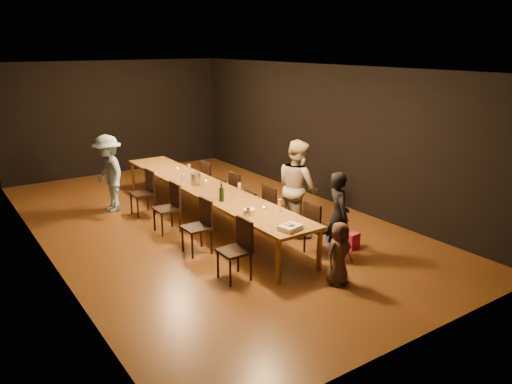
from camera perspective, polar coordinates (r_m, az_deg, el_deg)
ground at (r=9.99m, az=-5.62°, el=-3.50°), size 10.00×10.00×0.00m
room_shell at (r=9.48m, az=-5.98°, el=8.36°), size 6.04×10.04×3.02m
table at (r=9.77m, az=-5.74°, el=0.36°), size 0.90×6.00×0.75m
chair_right_0 at (r=8.44m, az=7.35°, el=-4.06°), size 0.42×0.42×0.93m
chair_right_1 at (r=9.32m, az=2.47°, el=-1.92°), size 0.42×0.42×0.93m
chair_right_2 at (r=10.26m, az=-1.54°, el=-0.16°), size 0.42×0.42×0.93m
chair_right_3 at (r=11.25m, az=-4.85°, el=1.31°), size 0.42×0.42×0.93m
chair_left_0 at (r=7.49m, az=-2.52°, el=-6.68°), size 0.42×0.42×0.93m
chair_left_1 at (r=8.47m, az=-6.83°, el=-3.98°), size 0.42×0.42×0.93m
chair_left_2 at (r=9.49m, az=-10.20°, el=-1.83°), size 0.42×0.42×0.93m
chair_left_3 at (r=10.55m, az=-12.90°, el=-0.10°), size 0.42×0.42×0.93m
woman_birthday at (r=8.18m, az=9.40°, el=-2.76°), size 0.53×0.63×1.49m
woman_tan at (r=9.21m, az=4.79°, el=0.55°), size 0.77×0.94×1.77m
man_blue at (r=10.89m, az=-16.46°, el=2.05°), size 0.63×1.06×1.62m
child at (r=7.45m, az=9.47°, el=-6.94°), size 0.48×0.33×0.96m
gift_bag_red at (r=8.84m, az=11.04°, el=-5.52°), size 0.26×0.17×0.28m
gift_bag_blue at (r=9.04m, az=8.96°, el=-4.77°), size 0.27×0.20×0.32m
birthday_cake at (r=7.49m, az=3.94°, el=-4.06°), size 0.37×0.32×0.08m
plate_stack at (r=8.08m, az=-0.80°, el=-2.32°), size 0.25×0.25×0.11m
champagne_bottle at (r=8.79m, az=-3.96°, el=0.07°), size 0.11×0.11×0.36m
ice_bucket at (r=9.92m, az=-6.93°, el=1.51°), size 0.20×0.20×0.22m
wineglass_0 at (r=7.89m, az=-0.88°, el=-2.42°), size 0.06×0.06×0.21m
wineglass_1 at (r=8.27m, az=2.73°, el=-1.52°), size 0.06×0.06×0.21m
wineglass_2 at (r=8.81m, az=-4.01°, el=-0.40°), size 0.06×0.06×0.21m
wineglass_3 at (r=9.22m, az=-1.92°, el=0.42°), size 0.06×0.06×0.21m
wineglass_4 at (r=9.90m, az=-8.38°, el=1.39°), size 0.06×0.06×0.21m
wineglass_5 at (r=10.74m, az=-7.64°, el=2.62°), size 0.06×0.06×0.21m
tealight_near at (r=8.41m, az=0.92°, el=-1.84°), size 0.05×0.05×0.03m
tealight_mid at (r=10.05m, az=-5.74°, el=1.20°), size 0.05×0.05×0.03m
tealight_far at (r=11.16m, az=-8.91°, el=2.64°), size 0.05×0.05×0.03m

